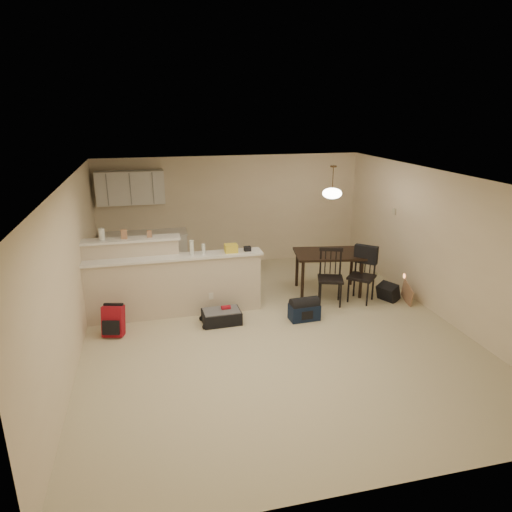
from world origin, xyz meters
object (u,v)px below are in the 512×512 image
object	(u,v)px
dining_chair_far	(362,275)
suitcase	(222,317)
dining_table	(329,258)
dining_chair_near	(331,278)
red_backpack	(113,321)
pendant_lamp	(332,193)
navy_duffel	(304,312)
black_daypack	(388,292)

from	to	relation	value
dining_chair_far	suitcase	xyz separation A→B (m)	(-2.71, -0.31, -0.41)
dining_table	dining_chair_near	world-z (taller)	dining_chair_near
red_backpack	dining_table	bearing A→B (deg)	27.28
pendant_lamp	suitcase	world-z (taller)	pendant_lamp
pendant_lamp	suitcase	size ratio (longest dim) A/B	0.96
dining_chair_far	red_backpack	size ratio (longest dim) A/B	2.10
pendant_lamp	red_backpack	xyz separation A→B (m)	(-4.04, -0.92, -1.74)
dining_table	navy_duffel	distance (m)	1.51
dining_chair_far	navy_duffel	size ratio (longest dim) A/B	2.01
suitcase	black_daypack	world-z (taller)	black_daypack
dining_chair_far	dining_table	bearing A→B (deg)	170.05
suitcase	black_daypack	distance (m)	3.26
dining_table	red_backpack	bearing A→B (deg)	-157.65
dining_chair_far	navy_duffel	distance (m)	1.45
suitcase	red_backpack	size ratio (longest dim) A/B	1.31
dining_chair_far	pendant_lamp	bearing A→B (deg)	170.05
pendant_lamp	suitcase	bearing A→B (deg)	-158.70
dining_chair_far	red_backpack	world-z (taller)	dining_chair_far
dining_chair_near	navy_duffel	size ratio (longest dim) A/B	2.03
dining_table	black_daypack	xyz separation A→B (m)	(0.97, -0.66, -0.56)
suitcase	pendant_lamp	bearing A→B (deg)	19.30
pendant_lamp	dining_chair_far	distance (m)	1.64
dining_table	dining_chair_near	xyz separation A→B (m)	(-0.18, -0.56, -0.20)
dining_chair_far	suitcase	bearing A→B (deg)	-130.23
dining_chair_near	suitcase	bearing A→B (deg)	-152.51
dining_chair_near	black_daypack	world-z (taller)	dining_chair_near
dining_chair_near	black_daypack	distance (m)	1.21
suitcase	dining_table	bearing A→B (deg)	19.30
dining_chair_near	dining_chair_far	xyz separation A→B (m)	(0.61, -0.02, -0.01)
navy_duffel	black_daypack	size ratio (longest dim) A/B	1.44
suitcase	black_daypack	size ratio (longest dim) A/B	1.81
suitcase	navy_duffel	size ratio (longest dim) A/B	1.26
dining_chair_near	dining_chair_far	size ratio (longest dim) A/B	1.01
dining_table	black_daypack	distance (m)	1.30
pendant_lamp	black_daypack	size ratio (longest dim) A/B	1.75
dining_table	pendant_lamp	xyz separation A→B (m)	(0.00, 0.00, 1.27)
dining_chair_far	black_daypack	xyz separation A→B (m)	(0.53, -0.09, -0.36)
dining_chair_far	red_backpack	xyz separation A→B (m)	(-4.47, -0.34, -0.27)
pendant_lamp	navy_duffel	world-z (taller)	pendant_lamp
pendant_lamp	red_backpack	size ratio (longest dim) A/B	1.26
dining_chair_near	red_backpack	distance (m)	3.88
dining_chair_near	suitcase	xyz separation A→B (m)	(-2.10, -0.33, -0.41)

